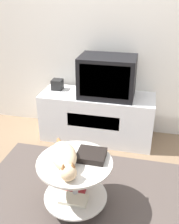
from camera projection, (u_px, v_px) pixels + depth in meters
The scene contains 9 objects.
ground_plane at pixel (76, 209), 2.15m from camera, with size 12.00×12.00×0.00m, color #7F664C.
wall_back at pixel (110, 21), 2.84m from camera, with size 8.00×0.05×2.60m.
rug at pixel (76, 209), 2.15m from camera, with size 1.84×1.57×0.02m.
tv_stand at pixel (97, 117), 3.04m from camera, with size 1.27×0.46×0.55m.
tv at pixel (107, 77), 2.79m from camera, with size 0.59×0.40×0.44m.
speaker at pixel (57, 85), 3.04m from camera, with size 0.12×0.12×0.12m.
coffee_table at pixel (75, 180), 2.04m from camera, with size 0.58×0.58×0.45m.
dvd_box at pixel (91, 155), 2.00m from camera, with size 0.22×0.19×0.05m.
cat at pixel (64, 157), 1.90m from camera, with size 0.31×0.50×0.14m.
Camera 1 is at (0.46, -1.51, 1.68)m, focal length 42.00 mm.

